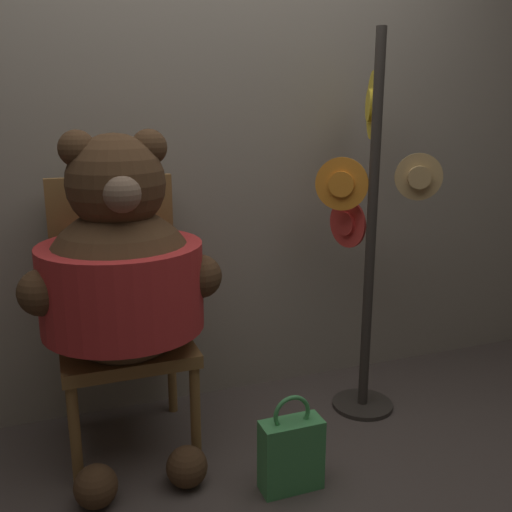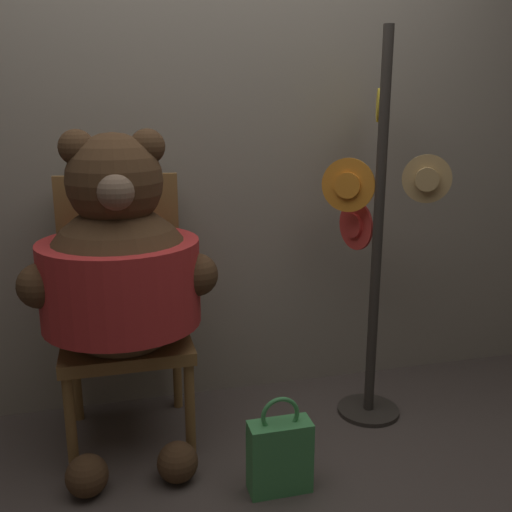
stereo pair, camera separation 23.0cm
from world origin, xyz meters
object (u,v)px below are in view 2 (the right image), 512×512
object	(u,v)px
chair	(124,305)
handbag_on_ground	(280,455)
hat_display_rack	(376,228)
teddy_bear	(120,272)

from	to	relation	value
chair	handbag_on_ground	distance (m)	0.88
hat_display_rack	chair	bearing A→B (deg)	173.55
teddy_bear	hat_display_rack	bearing A→B (deg)	3.03
chair	teddy_bear	world-z (taller)	teddy_bear
teddy_bear	hat_display_rack	size ratio (longest dim) A/B	0.77
handbag_on_ground	hat_display_rack	bearing A→B (deg)	39.27
chair	handbag_on_ground	xyz separation A→B (m)	(0.51, -0.59, -0.42)
hat_display_rack	teddy_bear	bearing A→B (deg)	-176.97
hat_display_rack	handbag_on_ground	size ratio (longest dim) A/B	4.49
teddy_bear	handbag_on_ground	xyz separation A→B (m)	(0.52, -0.41, -0.61)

